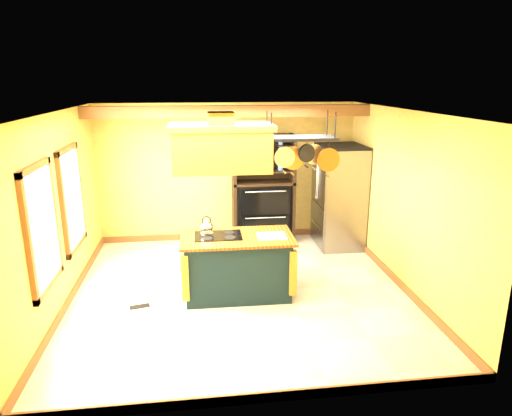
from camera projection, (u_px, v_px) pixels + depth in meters
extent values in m
plane|color=beige|center=(240.00, 292.00, 6.95)|extent=(5.00, 5.00, 0.00)
plane|color=white|center=(238.00, 112.00, 6.21)|extent=(5.00, 5.00, 0.00)
cube|color=#DCB150|center=(228.00, 173.00, 8.97)|extent=(5.00, 0.02, 2.70)
cube|color=#DCB150|center=(265.00, 280.00, 4.20)|extent=(5.00, 0.02, 2.70)
cube|color=#DCB150|center=(59.00, 213.00, 6.27)|extent=(0.02, 5.00, 2.70)
cube|color=#DCB150|center=(404.00, 201.00, 6.89)|extent=(0.02, 5.00, 2.70)
cube|color=brown|center=(230.00, 111.00, 7.86)|extent=(5.00, 0.15, 0.20)
cube|color=brown|center=(42.00, 228.00, 5.50)|extent=(0.06, 1.06, 1.56)
cube|color=white|center=(44.00, 228.00, 5.50)|extent=(0.02, 0.85, 1.34)
cube|color=brown|center=(72.00, 199.00, 6.84)|extent=(0.06, 1.06, 1.56)
cube|color=white|center=(74.00, 199.00, 6.84)|extent=(0.02, 0.85, 1.34)
cube|color=#13252C|center=(237.00, 267.00, 6.77)|extent=(1.52, 0.84, 0.88)
cube|color=brown|center=(237.00, 238.00, 6.65)|extent=(1.65, 0.93, 0.04)
cube|color=black|center=(218.00, 236.00, 6.65)|extent=(0.69, 0.48, 0.01)
ellipsoid|color=silver|center=(207.00, 227.00, 6.71)|extent=(0.20, 0.20, 0.16)
cube|color=white|center=(272.00, 236.00, 6.62)|extent=(0.41, 0.32, 0.02)
cube|color=#A58929|center=(222.00, 150.00, 6.27)|extent=(1.33, 0.72, 0.56)
cube|color=brown|center=(221.00, 127.00, 6.18)|extent=(1.41, 0.80, 0.08)
cube|color=#A58929|center=(221.00, 121.00, 6.16)|extent=(0.35, 0.35, 0.24)
cube|color=black|center=(300.00, 138.00, 6.36)|extent=(0.98, 0.49, 0.04)
cylinder|color=black|center=(271.00, 127.00, 6.07)|extent=(0.02, 0.02, 0.37)
cylinder|color=black|center=(327.00, 123.00, 6.56)|extent=(0.02, 0.02, 0.37)
cylinder|color=black|center=(271.00, 152.00, 6.46)|extent=(0.25, 0.04, 0.25)
cylinder|color=silver|center=(285.00, 157.00, 6.31)|extent=(0.29, 0.04, 0.29)
cylinder|color=#B36E2C|center=(293.00, 158.00, 6.53)|extent=(0.33, 0.04, 0.33)
cylinder|color=black|center=(307.00, 153.00, 6.34)|extent=(0.25, 0.04, 0.25)
cylinder|color=silver|center=(314.00, 154.00, 6.55)|extent=(0.29, 0.04, 0.29)
cylinder|color=#B36E2C|center=(328.00, 160.00, 6.40)|extent=(0.33, 0.04, 0.33)
cube|color=gray|center=(339.00, 197.00, 8.68)|extent=(0.80, 0.98, 1.91)
cube|color=gray|center=(323.00, 179.00, 8.28)|extent=(0.03, 0.47, 1.03)
cube|color=gray|center=(316.00, 174.00, 8.75)|extent=(0.03, 0.47, 1.03)
cube|color=gray|center=(317.00, 224.00, 8.77)|extent=(0.03, 0.94, 0.80)
cube|color=black|center=(337.00, 243.00, 8.94)|extent=(0.76, 0.93, 0.06)
cube|color=black|center=(262.00, 187.00, 9.08)|extent=(1.20, 0.06, 2.12)
cube|color=black|center=(234.00, 190.00, 8.80)|extent=(0.06, 0.51, 2.12)
cube|color=black|center=(292.00, 189.00, 8.94)|extent=(0.06, 0.51, 2.12)
cube|color=black|center=(263.00, 182.00, 8.83)|extent=(1.20, 0.51, 0.05)
cube|color=black|center=(263.00, 210.00, 9.02)|extent=(1.08, 0.41, 1.14)
cube|color=black|center=(265.00, 202.00, 8.66)|extent=(0.93, 0.04, 0.51)
cube|color=black|center=(265.00, 227.00, 8.80)|extent=(0.93, 0.04, 0.46)
cube|color=black|center=(263.00, 171.00, 8.77)|extent=(1.08, 0.45, 0.02)
cube|color=black|center=(263.00, 158.00, 8.70)|extent=(1.08, 0.45, 0.02)
cube|color=black|center=(263.00, 146.00, 8.64)|extent=(1.08, 0.45, 0.02)
cylinder|color=white|center=(248.00, 169.00, 8.67)|extent=(0.22, 0.22, 0.07)
cylinder|color=#4371BC|center=(281.00, 153.00, 8.67)|extent=(0.10, 0.10, 0.17)
cube|color=black|center=(140.00, 306.00, 6.50)|extent=(0.30, 0.18, 0.01)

